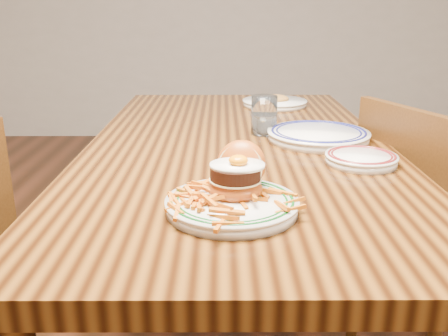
{
  "coord_description": "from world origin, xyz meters",
  "views": [
    {
      "loc": [
        -0.05,
        -1.37,
        1.12
      ],
      "look_at": [
        -0.04,
        -0.49,
        0.83
      ],
      "focal_mm": 40.0,
      "sensor_mm": 36.0,
      "label": 1
    }
  ],
  "objects_px": {
    "main_plate": "(234,192)",
    "chair_right": "(427,239)",
    "table": "(238,172)",
    "side_plate": "(361,158)"
  },
  "relations": [
    {
      "from": "table",
      "to": "chair_right",
      "type": "xyz_separation_m",
      "value": [
        0.56,
        -0.03,
        -0.2
      ]
    },
    {
      "from": "table",
      "to": "chair_right",
      "type": "distance_m",
      "value": 0.6
    },
    {
      "from": "main_plate",
      "to": "side_plate",
      "type": "xyz_separation_m",
      "value": [
        0.32,
        0.28,
        -0.02
      ]
    },
    {
      "from": "chair_right",
      "to": "main_plate",
      "type": "height_order",
      "value": "main_plate"
    },
    {
      "from": "chair_right",
      "to": "main_plate",
      "type": "bearing_deg",
      "value": 15.67
    },
    {
      "from": "chair_right",
      "to": "table",
      "type": "bearing_deg",
      "value": -25.35
    },
    {
      "from": "main_plate",
      "to": "chair_right",
      "type": "bearing_deg",
      "value": 50.25
    },
    {
      "from": "chair_right",
      "to": "side_plate",
      "type": "bearing_deg",
      "value": 10.57
    },
    {
      "from": "chair_right",
      "to": "side_plate",
      "type": "distance_m",
      "value": 0.44
    },
    {
      "from": "chair_right",
      "to": "side_plate",
      "type": "xyz_separation_m",
      "value": [
        -0.27,
        -0.17,
        0.3
      ]
    }
  ]
}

